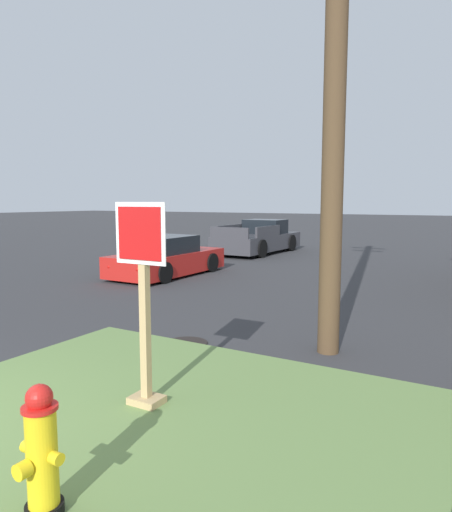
% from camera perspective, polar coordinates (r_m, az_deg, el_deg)
% --- Properties ---
extents(grass_corner_patch, '(5.75, 4.52, 0.08)m').
position_cam_1_polar(grass_corner_patch, '(5.31, -8.64, -18.85)').
color(grass_corner_patch, '#668447').
rests_on(grass_corner_patch, ground).
extents(fire_hydrant, '(0.38, 0.34, 0.98)m').
position_cam_1_polar(fire_hydrant, '(3.82, -21.73, -21.65)').
color(fire_hydrant, black).
rests_on(fire_hydrant, grass_corner_patch).
extents(stop_sign, '(0.66, 0.29, 2.24)m').
position_cam_1_polar(stop_sign, '(5.16, -10.05, -6.65)').
color(stop_sign, tan).
rests_on(stop_sign, grass_corner_patch).
extents(manhole_cover, '(0.70, 0.70, 0.02)m').
position_cam_1_polar(manhole_cover, '(7.78, -4.89, -10.61)').
color(manhole_cover, black).
rests_on(manhole_cover, ground).
extents(parked_sedan_red, '(1.89, 4.11, 1.25)m').
position_cam_1_polar(parked_sedan_red, '(14.70, -7.34, -0.27)').
color(parked_sedan_red, red).
rests_on(parked_sedan_red, ground).
extents(pickup_truck_charcoal, '(2.16, 5.20, 1.48)m').
position_cam_1_polar(pickup_truck_charcoal, '(20.97, 4.04, 2.08)').
color(pickup_truck_charcoal, '#38383D').
rests_on(pickup_truck_charcoal, ground).
extents(utility_pole, '(1.63, 0.33, 9.86)m').
position_cam_1_polar(utility_pole, '(7.66, 13.49, 27.68)').
color(utility_pole, '#4C3823').
rests_on(utility_pole, ground).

